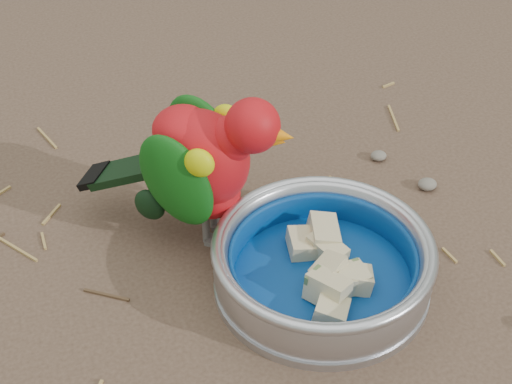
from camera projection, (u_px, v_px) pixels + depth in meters
name	position (u px, v px, depth m)	size (l,w,h in m)	color
ground	(223.00, 331.00, 0.79)	(60.00, 60.00, 0.00)	brown
food_bowl	(321.00, 281.00, 0.83)	(0.23, 0.23, 0.02)	#B2B2BA
bowl_wall	(323.00, 260.00, 0.81)	(0.23, 0.23, 0.04)	#B2B2BA
fruit_wedges	(322.00, 265.00, 0.82)	(0.14, 0.14, 0.03)	#CEBD8C
lory_parrot	(204.00, 171.00, 0.85)	(0.11, 0.22, 0.18)	#B70F14
ground_debris	(201.00, 284.00, 0.84)	(0.90, 0.80, 0.01)	#A58349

